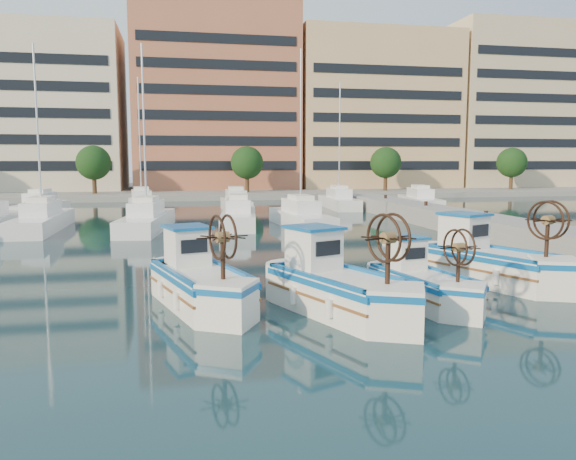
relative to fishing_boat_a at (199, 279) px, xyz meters
The scene contains 8 objects.
ground 4.21m from the fishing_boat_a, 18.08° to the right, with size 300.00×300.00×0.00m, color #1B4146.
quay 18.21m from the fishing_boat_a, 21.65° to the left, with size 3.00×60.00×1.20m, color gray.
waterfront 65.91m from the fishing_boat_a, 78.34° to the left, with size 180.00×40.00×25.60m.
yacht_marina 25.96m from the fishing_boat_a, 87.28° to the left, with size 37.44×23.43×11.50m.
fishing_boat_a is the anchor object (origin of this frame).
fishing_boat_b 4.15m from the fishing_boat_a, 22.36° to the right, with size 3.58×5.07×3.05m.
fishing_boat_c 6.76m from the fishing_boat_a, ahead, with size 2.30×4.13×2.51m.
fishing_boat_d 10.36m from the fishing_boat_a, ahead, with size 3.72×5.15×3.10m.
Camera 1 is at (-4.52, -15.48, 4.33)m, focal length 35.00 mm.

